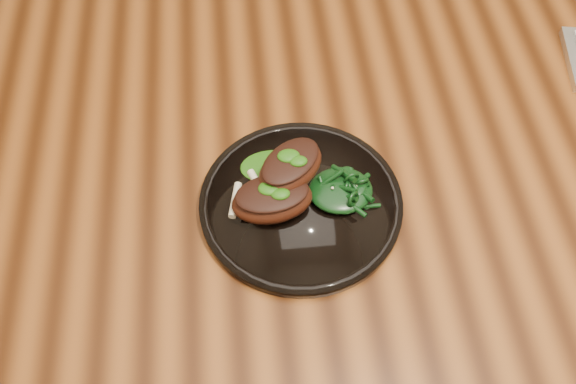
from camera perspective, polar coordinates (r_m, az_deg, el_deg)
The scene contains 6 objects.
desk at distance 1.05m, azimuth 16.73°, elevation 2.10°, with size 1.60×0.80×0.75m.
plate at distance 0.86m, azimuth 1.15°, elevation -1.00°, with size 0.27×0.27×0.02m.
lamb_chop_front at distance 0.83m, azimuth -1.46°, elevation -0.62°, with size 0.12×0.08×0.05m.
lamb_chop_back at distance 0.84m, azimuth 0.16°, elevation 2.25°, with size 0.12×0.12×0.05m.
herb_smear at distance 0.89m, azimuth -1.45°, elevation 2.30°, with size 0.09×0.06×0.01m, color #124407.
greens_heap at distance 0.85m, azimuth 4.72°, elevation 0.36°, with size 0.09×0.08×0.03m.
Camera 1 is at (-0.36, -0.57, 1.48)m, focal length 40.00 mm.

